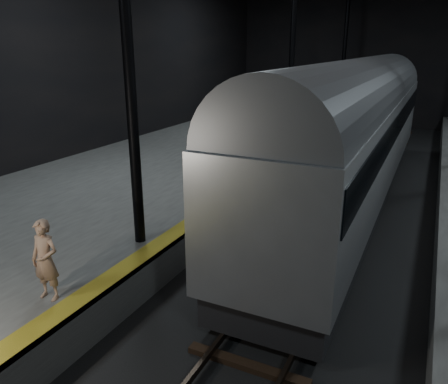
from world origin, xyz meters
The scene contains 6 objects.
ground centered at (0.00, 0.00, 0.00)m, with size 44.00×44.00×0.00m, color black.
platform_left centered at (-7.50, 0.00, 0.50)m, with size 9.00×43.80×1.00m, color #4B4B49.
tactile_strip centered at (-3.25, 0.00, 1.00)m, with size 0.50×43.80×0.01m, color olive.
track centered at (0.00, 0.00, 0.07)m, with size 2.40×43.00×0.24m.
train centered at (0.00, 3.92, 2.89)m, with size 2.90×19.37×5.18m.
woman centered at (-3.80, -6.94, 1.81)m, with size 0.59×0.39×1.63m, color tan.
Camera 1 is at (2.51, -12.16, 5.68)m, focal length 35.00 mm.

